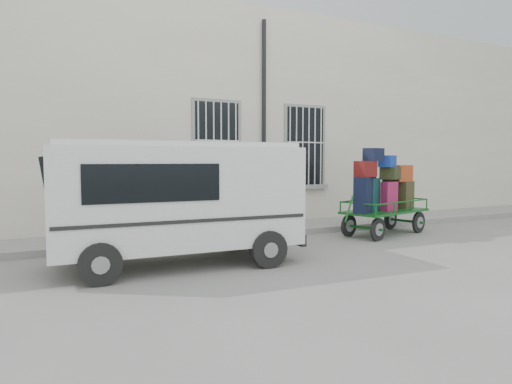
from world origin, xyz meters
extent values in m
plane|color=slate|center=(0.00, 0.00, 0.00)|extent=(80.00, 80.00, 0.00)
cube|color=beige|center=(0.00, 5.50, 3.00)|extent=(24.00, 5.00, 6.00)
cylinder|color=black|center=(0.95, 2.92, 2.80)|extent=(0.11, 0.11, 5.60)
cube|color=black|center=(-0.40, 2.98, 2.25)|extent=(1.20, 0.08, 2.20)
cube|color=gray|center=(-0.40, 2.96, 1.09)|extent=(1.45, 0.22, 0.12)
cube|color=black|center=(2.30, 2.98, 2.25)|extent=(1.20, 0.08, 2.20)
cube|color=gray|center=(2.30, 2.96, 1.09)|extent=(1.45, 0.22, 0.12)
cube|color=slate|center=(0.00, 2.20, 0.07)|extent=(24.00, 1.70, 0.15)
cylinder|color=black|center=(2.32, -0.10, 0.27)|extent=(0.54, 0.20, 0.54)
cylinder|color=gray|center=(2.32, -0.10, 0.27)|extent=(0.31, 0.17, 0.30)
cylinder|color=black|center=(2.11, 0.69, 0.27)|extent=(0.54, 0.20, 0.54)
cylinder|color=gray|center=(2.11, 0.69, 0.27)|extent=(0.31, 0.17, 0.30)
cylinder|color=black|center=(4.08, 0.37, 0.27)|extent=(0.54, 0.20, 0.54)
cylinder|color=gray|center=(4.08, 0.37, 0.27)|extent=(0.31, 0.17, 0.30)
cylinder|color=black|center=(3.87, 1.16, 0.27)|extent=(0.54, 0.20, 0.54)
cylinder|color=gray|center=(3.87, 1.16, 0.27)|extent=(0.31, 0.17, 0.30)
cube|color=#14581D|center=(3.10, 0.53, 0.59)|extent=(2.56, 1.65, 0.05)
cylinder|color=#14581D|center=(1.70, 0.15, 0.75)|extent=(0.31, 0.12, 0.60)
cube|color=black|center=(2.17, 0.26, 1.04)|extent=(0.54, 0.50, 0.85)
cube|color=black|center=(2.17, 0.26, 1.48)|extent=(0.21, 0.20, 0.03)
cube|color=#0E2F33|center=(2.67, 0.53, 1.02)|extent=(0.53, 0.44, 0.80)
cube|color=black|center=(2.67, 0.53, 1.43)|extent=(0.21, 0.17, 0.03)
cube|color=#7E174E|center=(3.12, 0.40, 0.97)|extent=(0.42, 0.27, 0.71)
cube|color=black|center=(3.12, 0.40, 1.34)|extent=(0.18, 0.15, 0.03)
cube|color=black|center=(3.53, 0.81, 1.00)|extent=(0.53, 0.44, 0.76)
cube|color=black|center=(3.53, 0.81, 1.39)|extent=(0.21, 0.18, 0.03)
cube|color=#352F1A|center=(3.97, 0.72, 0.96)|extent=(0.55, 0.40, 0.69)
cube|color=black|center=(3.97, 0.72, 1.32)|extent=(0.22, 0.17, 0.03)
cube|color=#601413|center=(2.23, 0.25, 1.65)|extent=(0.58, 0.44, 0.37)
cube|color=#282C16|center=(3.27, 0.55, 1.53)|extent=(0.67, 0.60, 0.31)
cube|color=maroon|center=(3.82, 0.73, 1.52)|extent=(0.47, 0.33, 0.42)
cube|color=black|center=(2.53, 0.33, 1.99)|extent=(0.53, 0.44, 0.30)
cube|color=navy|center=(3.13, 0.51, 1.83)|extent=(0.58, 0.51, 0.29)
cube|color=silver|center=(-2.48, -0.33, 1.22)|extent=(4.26, 1.98, 1.71)
cube|color=silver|center=(-2.48, -0.33, 2.11)|extent=(4.06, 1.83, 0.10)
cube|color=black|center=(-4.56, -0.24, 1.55)|extent=(0.24, 1.58, 0.72)
cube|color=black|center=(-3.09, -1.21, 1.50)|extent=(2.09, 0.13, 0.59)
cube|color=black|center=(-0.38, -0.42, 1.50)|extent=(0.09, 1.33, 0.52)
cube|color=black|center=(-0.39, -0.41, 0.41)|extent=(0.17, 1.76, 0.21)
cube|color=white|center=(-0.35, -0.42, 0.63)|extent=(0.05, 0.40, 0.11)
cylinder|color=black|center=(-3.90, -1.14, 0.32)|extent=(0.66, 0.24, 0.65)
cylinder|color=black|center=(-3.83, 0.61, 0.32)|extent=(0.66, 0.24, 0.65)
cylinder|color=black|center=(-1.14, -1.26, 0.32)|extent=(0.66, 0.24, 0.65)
cylinder|color=black|center=(-1.07, 0.49, 0.32)|extent=(0.66, 0.24, 0.65)
camera|label=1|loc=(-4.80, -8.12, 1.85)|focal=32.00mm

